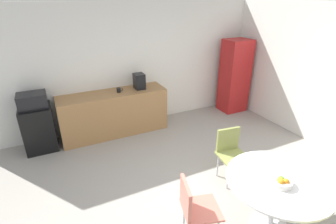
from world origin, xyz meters
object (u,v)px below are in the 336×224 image
Objects in this scene: chair_coral at (193,205)px; fruit_bowl at (281,182)px; microwave at (32,100)px; mug_white at (119,90)px; mini_fridge at (39,128)px; round_table at (277,187)px; locker_cabinet at (235,76)px; chair_olive at (230,149)px; coffee_maker at (139,81)px.

chair_coral is 1.02m from fruit_bowl.
mug_white is at bearing -1.21° from microwave.
round_table is (2.53, -3.24, 0.18)m from mini_fridge.
locker_cabinet is at bearing -1.34° from mug_white.
chair_olive is at bearing -39.92° from mini_fridge.
mini_fridge is 2.11m from coffee_maker.
locker_cabinet is 1.45× the size of round_table.
chair_olive is 6.43× the size of mug_white.
microwave is (0.00, 0.00, 0.56)m from mini_fridge.
chair_coral is 2.59× the size of coffee_maker.
chair_olive is (-1.77, -2.13, -0.36)m from locker_cabinet.
coffee_maker reaches higher than fruit_bowl.
microwave is at bearing 126.77° from fruit_bowl.
mug_white is (-0.92, 3.28, 0.18)m from fruit_bowl.
microwave reaches higher than mug_white.
round_table is 4.86× the size of fruit_bowl.
round_table is 3.37m from mug_white.
round_table is at bearing -52.00° from mini_fridge.
coffee_maker is at bearing 4.16° from mug_white.
locker_cabinet is at bearing 44.90° from chair_coral.
round_table is 1.46× the size of chair_olive.
mini_fridge is at bearing 0.00° from microwave.
locker_cabinet is (4.43, -0.10, 0.45)m from mini_fridge.
chair_coral is (1.54, -2.98, -0.46)m from microwave.
chair_coral is (1.54, -2.98, 0.10)m from mini_fridge.
coffee_maker is at bearing 177.64° from locker_cabinet.
mini_fridge is 1.03× the size of chair_coral.
microwave reaches higher than chair_olive.
fruit_bowl is at bearing -74.34° from mug_white.
chair_coral is at bearing 159.91° from fruit_bowl.
mug_white is 0.40× the size of coffee_maker.
locker_cabinet is 2.12× the size of chair_olive.
coffee_maker is (0.45, 0.03, 0.11)m from mug_white.
chair_olive is at bearing -39.92° from microwave.
microwave is at bearing 117.44° from chair_coral.
microwave is 2.01m from coffee_maker.
microwave reaches higher than chair_coral.
microwave is 0.58× the size of chair_olive.
fruit_bowl is (-0.06, -0.07, 0.16)m from round_table.
mug_white is (-2.87, 0.07, 0.07)m from locker_cabinet.
chair_olive is at bearing -73.66° from coffee_maker.
fruit_bowl is at bearing -20.09° from chair_coral.
mini_fridge is 4.12m from round_table.
microwave is 1.92× the size of fruit_bowl.
microwave is 3.50m from chair_olive.
chair_coral is 3.32× the size of fruit_bowl.
mug_white is at bearing 105.66° from fruit_bowl.
mug_white reaches higher than chair_coral.
locker_cabinet is at bearing 58.74° from fruit_bowl.
fruit_bowl is (0.93, -0.34, 0.25)m from chair_coral.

